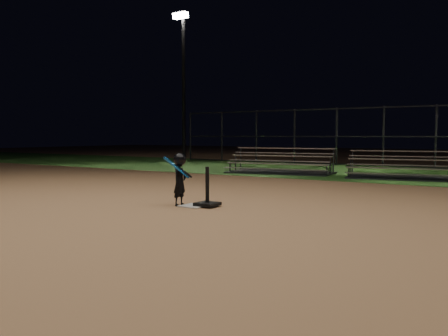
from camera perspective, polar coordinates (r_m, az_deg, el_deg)
ground at (r=8.68m, az=-3.64°, el=-4.67°), size 80.00×80.00×0.00m
grass_strip at (r=17.68m, az=16.21°, el=-0.38°), size 60.00×8.00×0.01m
home_plate at (r=8.68m, az=-3.64°, el=-4.59°), size 0.45×0.45×0.02m
batting_tee at (r=8.59m, az=-2.03°, el=-3.75°), size 0.38×0.38×0.71m
child_batter at (r=8.74m, az=-5.38°, el=-1.17°), size 0.37×0.60×0.98m
bleacher_left at (r=16.25m, az=6.85°, el=-0.01°), size 3.75×2.22×0.87m
bleacher_right at (r=15.07m, az=21.25°, el=-0.59°), size 3.66×2.28×0.83m
backstop_fence at (r=20.52m, az=18.75°, el=3.63°), size 20.08×0.08×2.50m
light_pole_left at (r=27.98m, az=-5.00°, el=11.46°), size 0.90×0.53×8.30m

